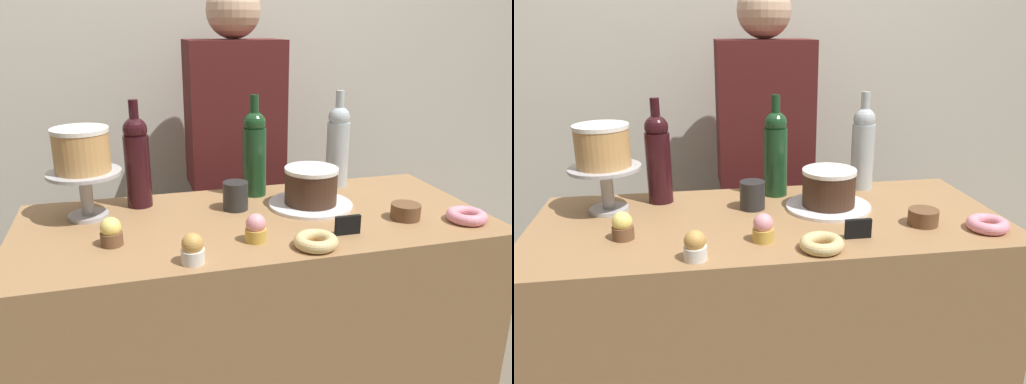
% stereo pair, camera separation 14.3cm
% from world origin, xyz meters
% --- Properties ---
extents(back_wall, '(6.00, 0.05, 2.60)m').
position_xyz_m(back_wall, '(0.00, 0.87, 1.30)').
color(back_wall, beige).
rests_on(back_wall, ground_plane).
extents(display_counter, '(1.34, 0.59, 0.92)m').
position_xyz_m(display_counter, '(0.00, 0.00, 0.46)').
color(display_counter, '#997047').
rests_on(display_counter, ground_plane).
extents(cake_stand_pedestal, '(0.21, 0.21, 0.14)m').
position_xyz_m(cake_stand_pedestal, '(-0.47, 0.13, 1.01)').
color(cake_stand_pedestal, '#B2B2B7').
rests_on(cake_stand_pedestal, display_counter).
extents(white_layer_cake, '(0.16, 0.16, 0.12)m').
position_xyz_m(white_layer_cake, '(-0.47, 0.13, 1.12)').
color(white_layer_cake, tan).
rests_on(white_layer_cake, cake_stand_pedestal).
extents(silver_serving_platter, '(0.26, 0.26, 0.01)m').
position_xyz_m(silver_serving_platter, '(0.19, 0.06, 0.93)').
color(silver_serving_platter, white).
rests_on(silver_serving_platter, display_counter).
extents(chocolate_round_cake, '(0.16, 0.16, 0.11)m').
position_xyz_m(chocolate_round_cake, '(0.19, 0.06, 0.99)').
color(chocolate_round_cake, '#3D2619').
rests_on(chocolate_round_cake, silver_serving_platter).
extents(wine_bottle_green, '(0.08, 0.08, 0.33)m').
position_xyz_m(wine_bottle_green, '(0.05, 0.21, 1.06)').
color(wine_bottle_green, '#193D1E').
rests_on(wine_bottle_green, display_counter).
extents(wine_bottle_clear, '(0.08, 0.08, 0.33)m').
position_xyz_m(wine_bottle_clear, '(0.35, 0.24, 1.06)').
color(wine_bottle_clear, '#B2BCC1').
rests_on(wine_bottle_clear, display_counter).
extents(wine_bottle_dark_red, '(0.08, 0.08, 0.33)m').
position_xyz_m(wine_bottle_dark_red, '(-0.32, 0.20, 1.06)').
color(wine_bottle_dark_red, black).
rests_on(wine_bottle_dark_red, display_counter).
extents(cupcake_lemon, '(0.06, 0.06, 0.07)m').
position_xyz_m(cupcake_lemon, '(-0.40, -0.08, 0.95)').
color(cupcake_lemon, brown).
rests_on(cupcake_lemon, display_counter).
extents(cupcake_strawberry, '(0.06, 0.06, 0.07)m').
position_xyz_m(cupcake_strawberry, '(-0.04, -0.15, 0.95)').
color(cupcake_strawberry, gold).
rests_on(cupcake_strawberry, display_counter).
extents(cupcake_caramel, '(0.06, 0.06, 0.07)m').
position_xyz_m(cupcake_caramel, '(-0.22, -0.24, 0.95)').
color(cupcake_caramel, white).
rests_on(cupcake_caramel, display_counter).
extents(donut_pink, '(0.11, 0.11, 0.03)m').
position_xyz_m(donut_pink, '(0.57, -0.18, 0.94)').
color(donut_pink, pink).
rests_on(donut_pink, display_counter).
extents(donut_glazed, '(0.11, 0.11, 0.03)m').
position_xyz_m(donut_glazed, '(0.09, -0.23, 0.94)').
color(donut_glazed, '#E0C17F').
rests_on(donut_glazed, display_counter).
extents(cookie_stack, '(0.08, 0.08, 0.04)m').
position_xyz_m(cookie_stack, '(0.41, -0.11, 0.94)').
color(cookie_stack, brown).
rests_on(cookie_stack, display_counter).
extents(price_sign_chalkboard, '(0.07, 0.01, 0.05)m').
position_xyz_m(price_sign_chalkboard, '(0.20, -0.18, 0.95)').
color(price_sign_chalkboard, black).
rests_on(price_sign_chalkboard, display_counter).
extents(coffee_cup_ceramic, '(0.08, 0.08, 0.08)m').
position_xyz_m(coffee_cup_ceramic, '(-0.04, 0.09, 0.96)').
color(coffee_cup_ceramic, '#282828').
rests_on(coffee_cup_ceramic, display_counter).
extents(barista_figure, '(0.36, 0.22, 1.60)m').
position_xyz_m(barista_figure, '(0.07, 0.58, 0.84)').
color(barista_figure, black).
rests_on(barista_figure, ground_plane).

